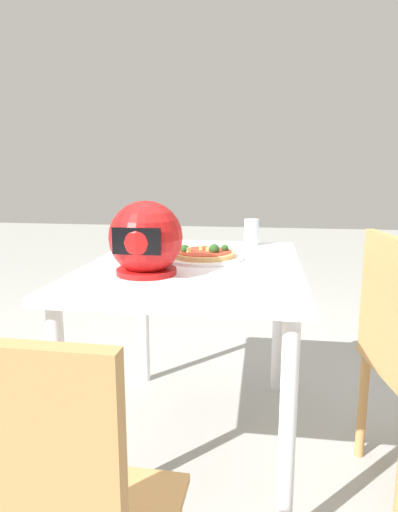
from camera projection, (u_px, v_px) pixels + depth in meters
ground_plane at (195, 439)px, 1.86m from camera, size 14.00×14.00×0.00m
dining_table at (195, 287)px, 1.73m from camera, size 0.81×1.09×0.75m
pizza_plate at (203, 258)px, 1.79m from camera, size 0.32×0.32×0.01m
pizza at (203, 253)px, 1.79m from camera, size 0.26×0.26×0.05m
motorcycle_helmet at (146, 240)px, 1.51m from camera, size 0.25×0.25×0.25m
drinking_glass at (251, 232)px, 2.11m from camera, size 0.07×0.07×0.13m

